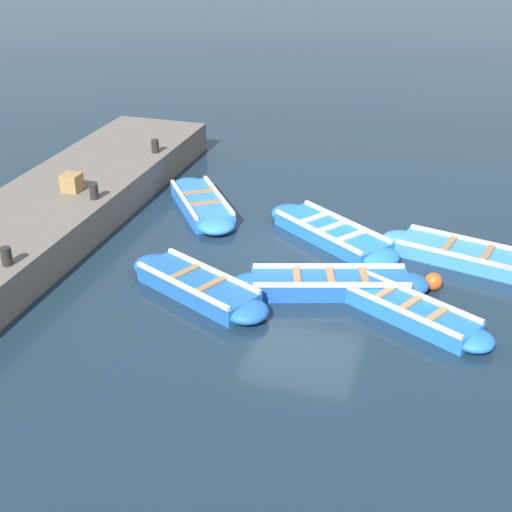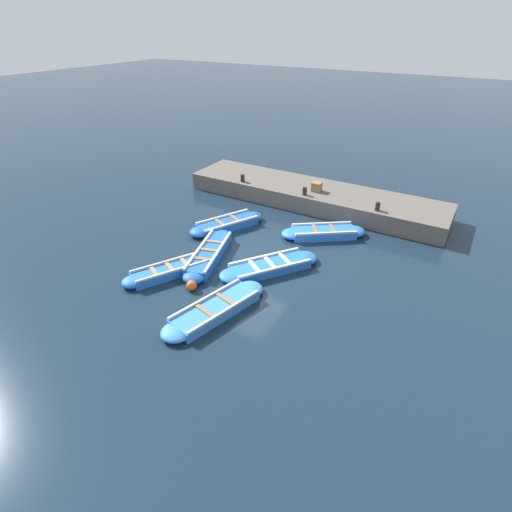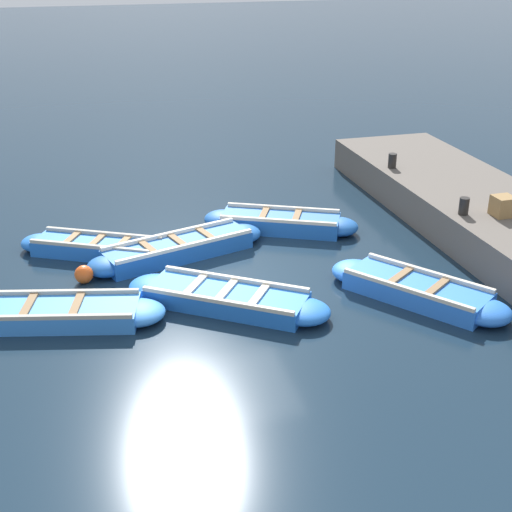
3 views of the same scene
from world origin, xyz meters
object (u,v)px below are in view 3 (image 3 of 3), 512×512
Objects in this scene: boat_end_of_row at (97,248)px; bollard_north at (392,161)px; boat_near_quay at (178,249)px; buoy_orange_near at (84,274)px; boat_centre at (54,313)px; bollard_mid_north at (464,206)px; boat_alongside at (226,298)px; boat_outer_right at (280,222)px; wooden_crate at (503,206)px; boat_inner_gap at (417,290)px.

boat_end_of_row is 9.29× the size of bollard_north.
buoy_orange_near is (1.89, 0.70, -0.00)m from boat_near_quay.
boat_near_quay is 1.19× the size of boat_end_of_row.
boat_centre is 11.11× the size of buoy_orange_near.
bollard_north is at bearing -90.00° from bollard_mid_north.
boat_alongside is 1.04× the size of boat_outer_right.
boat_centre is 8.86m from wooden_crate.
boat_centre is at bearing 67.20° from buoy_orange_near.
wooden_crate is at bearing 149.54° from boat_outer_right.
boat_centre is at bearing -8.18° from boat_inner_gap.
boat_centre is 1.48m from buoy_orange_near.
boat_end_of_row is at bearing -14.24° from wooden_crate.
boat_near_quay is 9.55× the size of wooden_crate.
boat_outer_right is at bearing -122.04° from boat_alongside.
buoy_orange_near is (8.23, -0.79, -0.82)m from wooden_crate.
wooden_crate reaches higher than bollard_north.
boat_centre is 10.97× the size of bollard_mid_north.
bollard_north is 1.00× the size of bollard_mid_north.
wooden_crate is (-3.93, 2.31, 0.81)m from boat_outer_right.
boat_alongside is 0.92× the size of boat_centre.
boat_alongside is at bearing 40.28° from bollard_north.
bollard_north reaches higher than boat_near_quay.
bollard_mid_north is at bearing -174.01° from boat_centre.
bollard_mid_north reaches higher than boat_outer_right.
bollard_north and bollard_mid_north have the same top height.
boat_inner_gap is 9.37× the size of bollard_north.
wooden_crate is at bearing 166.82° from boat_near_quay.
boat_alongside is 8.78× the size of wooden_crate.
boat_inner_gap is 0.85× the size of boat_near_quay.
boat_outer_right is (-3.96, -0.31, 0.02)m from boat_end_of_row.
boat_alongside is 1.09× the size of boat_end_of_row.
boat_inner_gap is 0.92× the size of boat_alongside.
bollard_mid_north reaches higher than boat_end_of_row.
boat_near_quay is 5.80m from bollard_mid_north.
bollard_mid_north is (-8.09, -0.85, 0.81)m from boat_centre.
bollard_mid_north is 0.76m from wooden_crate.
boat_alongside is at bearing 57.96° from boat_outer_right.
boat_end_of_row reaches higher than boat_alongside.
wooden_crate is (-6.33, 1.48, 0.81)m from boat_near_quay.
boat_outer_right is (-2.40, -0.83, -0.00)m from boat_near_quay.
wooden_crate reaches higher than boat_centre.
bollard_north reaches higher than boat_centre.
boat_near_quay is 1.65m from boat_end_of_row.
boat_outer_right is at bearing -149.36° from boat_centre.
bollard_north is (-5.62, -2.08, 0.78)m from boat_near_quay.
bollard_mid_north is at bearing 147.68° from boat_outer_right.
buoy_orange_near is at bearing 74.64° from boat_end_of_row.
wooden_crate is at bearing 174.53° from buoy_orange_near.
bollard_north is at bearing -139.72° from boat_alongside.
bollard_north is 8.05m from buoy_orange_near.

